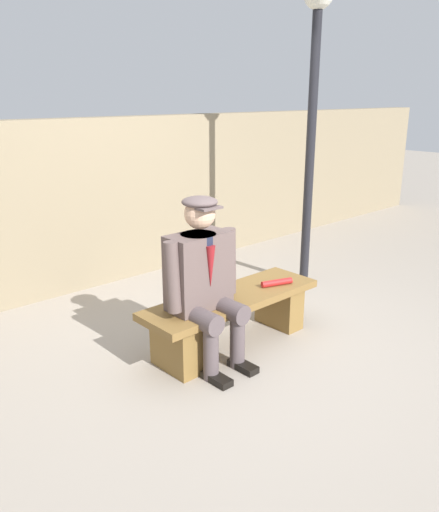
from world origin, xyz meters
TOP-DOWN VIEW (x-y plane):
  - ground_plane at (0.00, 0.00)m, footprint 30.00×30.00m
  - bench at (0.00, 0.00)m, footprint 1.53×0.47m
  - seated_man at (0.34, 0.06)m, footprint 0.63×0.58m
  - rolled_magazine at (-0.42, 0.09)m, footprint 0.27×0.14m
  - stadium_wall at (0.00, -2.01)m, footprint 12.00×0.24m
  - lamp_post at (-1.54, -0.51)m, footprint 0.28×0.28m

SIDE VIEW (x-z plane):
  - ground_plane at x=0.00m, z-range 0.00..0.00m
  - bench at x=0.00m, z-range 0.06..0.49m
  - rolled_magazine at x=-0.42m, z-range 0.42..0.47m
  - seated_man at x=0.34m, z-range 0.05..1.30m
  - stadium_wall at x=0.00m, z-range 0.00..1.70m
  - lamp_post at x=-1.54m, z-range 0.59..3.51m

